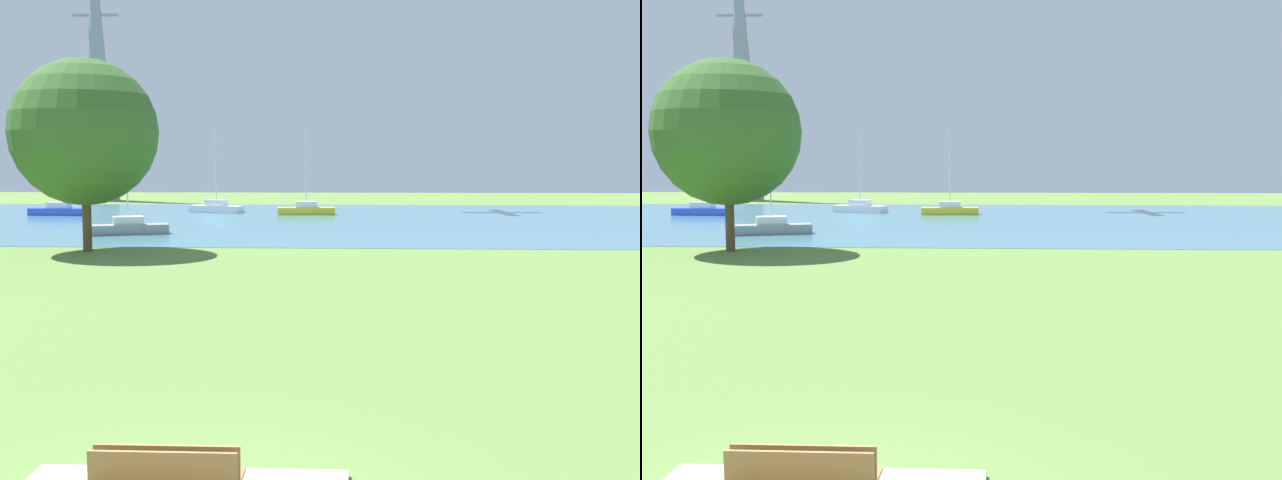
# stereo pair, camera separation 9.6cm
# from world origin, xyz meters

# --- Properties ---
(ground_plane) EXTENTS (160.00, 160.00, 0.00)m
(ground_plane) POSITION_xyz_m (0.00, 22.00, 0.00)
(ground_plane) COLOR olive
(water_surface) EXTENTS (140.00, 40.00, 0.02)m
(water_surface) POSITION_xyz_m (0.00, 50.00, 0.01)
(water_surface) COLOR teal
(water_surface) RESTS_ON ground
(sailboat_gray) EXTENTS (5.03, 3.01, 5.47)m
(sailboat_gray) POSITION_xyz_m (-11.58, 37.02, 0.45)
(sailboat_gray) COLOR gray
(sailboat_gray) RESTS_ON water_surface
(sailboat_white) EXTENTS (5.03, 2.99, 7.56)m
(sailboat_white) POSITION_xyz_m (-9.92, 57.62, 0.47)
(sailboat_white) COLOR white
(sailboat_white) RESTS_ON water_surface
(sailboat_blue) EXTENTS (4.89, 1.83, 6.77)m
(sailboat_blue) POSITION_xyz_m (-22.35, 53.36, 0.46)
(sailboat_blue) COLOR blue
(sailboat_blue) RESTS_ON water_surface
(sailboat_yellow) EXTENTS (4.90, 1.84, 7.26)m
(sailboat_yellow) POSITION_xyz_m (-1.84, 55.22, 0.47)
(sailboat_yellow) COLOR yellow
(sailboat_yellow) RESTS_ON water_surface
(tree_mid_shore) EXTENTS (7.17, 7.17, 9.46)m
(tree_mid_shore) POSITION_xyz_m (-10.95, 28.14, 5.86)
(tree_mid_shore) COLOR brown
(tree_mid_shore) RESTS_ON ground
(electricity_pylon) EXTENTS (6.40, 4.40, 29.90)m
(electricity_pylon) POSITION_xyz_m (-27.12, 77.95, 14.96)
(electricity_pylon) COLOR gray
(electricity_pylon) RESTS_ON ground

